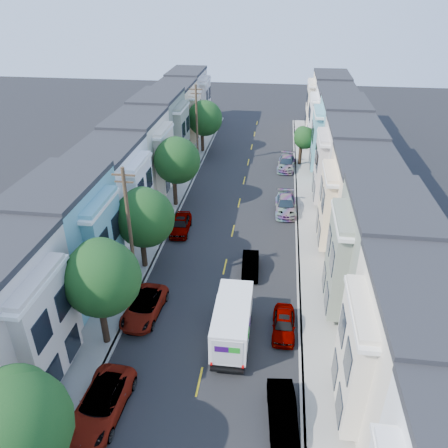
{
  "coord_description": "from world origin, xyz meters",
  "views": [
    {
      "loc": [
        3.79,
        -23.67,
        20.92
      ],
      "look_at": [
        -0.51,
        9.34,
        2.2
      ],
      "focal_mm": 35.0,
      "sensor_mm": 36.0,
      "label": 1
    }
  ],
  "objects_px": {
    "lead_sedan": "(250,265)",
    "parked_right_a": "(282,413)",
    "utility_pole_near": "(130,233)",
    "parked_left_c": "(144,307)",
    "parked_right_c": "(286,205)",
    "utility_pole_far": "(197,126)",
    "parked_right_b": "(284,324)",
    "fedex_truck": "(232,321)",
    "tree_a": "(13,428)",
    "tree_far_r": "(304,138)",
    "parked_left_d": "(181,224)",
    "parked_left_b": "(101,404)",
    "tree_e": "(204,118)",
    "parked_right_d": "(286,163)",
    "tree_d": "(176,161)",
    "tree_b": "(101,279)",
    "tree_c": "(144,218)"
  },
  "relations": [
    {
      "from": "tree_d",
      "to": "parked_right_b",
      "type": "xyz_separation_m",
      "value": [
        11.2,
        -17.65,
        -4.39
      ]
    },
    {
      "from": "tree_far_r",
      "to": "parked_right_c",
      "type": "relative_size",
      "value": 1.0
    },
    {
      "from": "tree_e",
      "to": "tree_far_r",
      "type": "bearing_deg",
      "value": -14.05
    },
    {
      "from": "parked_left_c",
      "to": "utility_pole_near",
      "type": "bearing_deg",
      "value": 121.74
    },
    {
      "from": "tree_c",
      "to": "fedex_truck",
      "type": "distance_m",
      "value": 11.25
    },
    {
      "from": "utility_pole_far",
      "to": "parked_right_b",
      "type": "distance_m",
      "value": 31.48
    },
    {
      "from": "tree_far_r",
      "to": "parked_right_b",
      "type": "xyz_separation_m",
      "value": [
        -1.99,
        -30.98,
        -2.91
      ]
    },
    {
      "from": "tree_far_r",
      "to": "parked_left_c",
      "type": "distance_m",
      "value": 32.85
    },
    {
      "from": "parked_left_d",
      "to": "fedex_truck",
      "type": "bearing_deg",
      "value": -67.86
    },
    {
      "from": "parked_right_c",
      "to": "parked_left_b",
      "type": "bearing_deg",
      "value": -112.69
    },
    {
      "from": "utility_pole_far",
      "to": "tree_far_r",
      "type": "bearing_deg",
      "value": 8.23
    },
    {
      "from": "parked_left_c",
      "to": "parked_right_c",
      "type": "height_order",
      "value": "parked_right_c"
    },
    {
      "from": "tree_e",
      "to": "parked_left_d",
      "type": "relative_size",
      "value": 1.55
    },
    {
      "from": "utility_pole_far",
      "to": "parked_right_b",
      "type": "height_order",
      "value": "utility_pole_far"
    },
    {
      "from": "parked_right_d",
      "to": "utility_pole_near",
      "type": "bearing_deg",
      "value": -109.22
    },
    {
      "from": "lead_sedan",
      "to": "parked_right_a",
      "type": "relative_size",
      "value": 0.93
    },
    {
      "from": "fedex_truck",
      "to": "parked_right_d",
      "type": "xyz_separation_m",
      "value": [
        3.35,
        30.72,
        -0.86
      ]
    },
    {
      "from": "parked_left_b",
      "to": "tree_far_r",
      "type": "bearing_deg",
      "value": 76.25
    },
    {
      "from": "parked_left_b",
      "to": "fedex_truck",
      "type": "bearing_deg",
      "value": 48.48
    },
    {
      "from": "tree_far_r",
      "to": "parked_right_d",
      "type": "xyz_separation_m",
      "value": [
        -1.99,
        -1.47,
        -2.82
      ]
    },
    {
      "from": "fedex_truck",
      "to": "lead_sedan",
      "type": "bearing_deg",
      "value": 85.33
    },
    {
      "from": "tree_far_r",
      "to": "utility_pole_near",
      "type": "relative_size",
      "value": 0.5
    },
    {
      "from": "tree_a",
      "to": "parked_right_b",
      "type": "xyz_separation_m",
      "value": [
        11.2,
        12.3,
        -4.17
      ]
    },
    {
      "from": "parked_left_c",
      "to": "parked_right_a",
      "type": "distance_m",
      "value": 12.28
    },
    {
      "from": "parked_left_b",
      "to": "parked_right_c",
      "type": "distance_m",
      "value": 27.26
    },
    {
      "from": "tree_b",
      "to": "parked_left_b",
      "type": "relative_size",
      "value": 1.45
    },
    {
      "from": "fedex_truck",
      "to": "parked_left_b",
      "type": "height_order",
      "value": "fedex_truck"
    },
    {
      "from": "tree_d",
      "to": "parked_left_d",
      "type": "distance_m",
      "value": 6.94
    },
    {
      "from": "fedex_truck",
      "to": "tree_a",
      "type": "bearing_deg",
      "value": -125.64
    },
    {
      "from": "parked_right_c",
      "to": "parked_right_a",
      "type": "bearing_deg",
      "value": -91.62
    },
    {
      "from": "tree_c",
      "to": "lead_sedan",
      "type": "bearing_deg",
      "value": 2.69
    },
    {
      "from": "fedex_truck",
      "to": "parked_right_a",
      "type": "height_order",
      "value": "fedex_truck"
    },
    {
      "from": "tree_e",
      "to": "parked_right_d",
      "type": "xyz_separation_m",
      "value": [
        11.2,
        -4.77,
        -3.95
      ]
    },
    {
      "from": "parked_right_a",
      "to": "parked_right_d",
      "type": "distance_m",
      "value": 36.46
    },
    {
      "from": "tree_far_r",
      "to": "utility_pole_far",
      "type": "bearing_deg",
      "value": -171.77
    },
    {
      "from": "tree_d",
      "to": "utility_pole_far",
      "type": "distance_m",
      "value": 11.43
    },
    {
      "from": "tree_d",
      "to": "parked_left_d",
      "type": "bearing_deg",
      "value": -75.08
    },
    {
      "from": "tree_a",
      "to": "parked_right_d",
      "type": "height_order",
      "value": "tree_a"
    },
    {
      "from": "tree_a",
      "to": "tree_far_r",
      "type": "relative_size",
      "value": 1.44
    },
    {
      "from": "utility_pole_near",
      "to": "parked_left_c",
      "type": "xyz_separation_m",
      "value": [
        1.4,
        -2.62,
        -4.46
      ]
    },
    {
      "from": "utility_pole_near",
      "to": "fedex_truck",
      "type": "distance_m",
      "value": 9.62
    },
    {
      "from": "tree_d",
      "to": "lead_sedan",
      "type": "distance_m",
      "value": 14.54
    },
    {
      "from": "tree_far_r",
      "to": "lead_sedan",
      "type": "height_order",
      "value": "tree_far_r"
    },
    {
      "from": "tree_a",
      "to": "utility_pole_far",
      "type": "xyz_separation_m",
      "value": [
        0.0,
        41.37,
        0.33
      ]
    },
    {
      "from": "tree_e",
      "to": "parked_right_c",
      "type": "relative_size",
      "value": 1.41
    },
    {
      "from": "parked_left_c",
      "to": "parked_left_d",
      "type": "distance_m",
      "value": 11.93
    },
    {
      "from": "utility_pole_far",
      "to": "parked_right_d",
      "type": "bearing_deg",
      "value": 2.25
    },
    {
      "from": "utility_pole_far",
      "to": "tree_a",
      "type": "bearing_deg",
      "value": -90.0
    },
    {
      "from": "tree_far_r",
      "to": "fedex_truck",
      "type": "bearing_deg",
      "value": -99.43
    },
    {
      "from": "parked_right_b",
      "to": "parked_right_a",
      "type": "bearing_deg",
      "value": -89.59
    }
  ]
}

